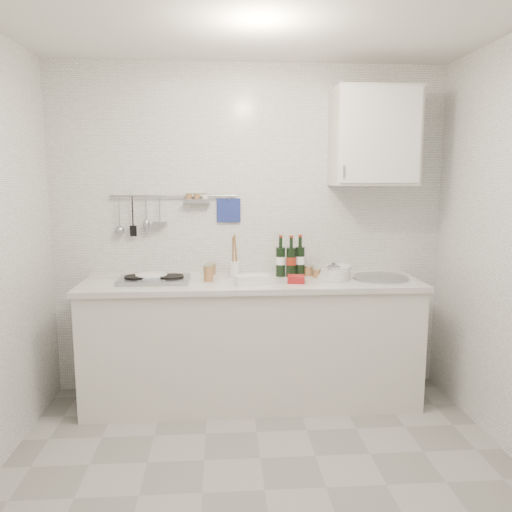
{
  "coord_description": "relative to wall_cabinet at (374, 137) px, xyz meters",
  "views": [
    {
      "loc": [
        -0.22,
        -2.43,
        1.65
      ],
      "look_at": [
        0.02,
        0.9,
        1.13
      ],
      "focal_mm": 35.0,
      "sensor_mm": 36.0,
      "label": 1
    }
  ],
  "objects": [
    {
      "name": "floor",
      "position": [
        -0.9,
        -1.22,
        -1.95
      ],
      "size": [
        3.0,
        3.0,
        0.0
      ],
      "primitive_type": "plane",
      "color": "slate",
      "rests_on": "ground"
    },
    {
      "name": "back_wall",
      "position": [
        -0.9,
        0.18,
        -0.7
      ],
      "size": [
        3.0,
        0.02,
        2.5
      ],
      "primitive_type": "cube",
      "color": "silver",
      "rests_on": "floor"
    },
    {
      "name": "counter",
      "position": [
        -0.89,
        -0.12,
        -1.52
      ],
      "size": [
        2.44,
        0.64,
        0.96
      ],
      "color": "beige",
      "rests_on": "floor"
    },
    {
      "name": "wall_rail",
      "position": [
        -1.5,
        0.15,
        -0.52
      ],
      "size": [
        0.98,
        0.09,
        0.34
      ],
      "color": "#93969B",
      "rests_on": "back_wall"
    },
    {
      "name": "wall_cabinet",
      "position": [
        0.0,
        0.0,
        0.0
      ],
      "size": [
        0.6,
        0.38,
        0.7
      ],
      "color": "beige",
      "rests_on": "back_wall"
    },
    {
      "name": "plate_stack_hob",
      "position": [
        -1.63,
        -0.09,
        -1.01
      ],
      "size": [
        0.25,
        0.25,
        0.05
      ],
      "rotation": [
        0.0,
        0.0,
        -0.12
      ],
      "color": "#496AA6",
      "rests_on": "counter"
    },
    {
      "name": "plate_stack_sink",
      "position": [
        -0.29,
        -0.12,
        -0.98
      ],
      "size": [
        0.26,
        0.24,
        0.11
      ],
      "rotation": [
        0.0,
        0.0,
        -0.28
      ],
      "color": "white",
      "rests_on": "counter"
    },
    {
      "name": "wine_bottles",
      "position": [
        -0.6,
        0.02,
        -0.87
      ],
      "size": [
        0.22,
        0.11,
        0.31
      ],
      "rotation": [
        0.0,
        0.0,
        0.07
      ],
      "color": "black",
      "rests_on": "counter"
    },
    {
      "name": "butter_dish",
      "position": [
        -0.91,
        -0.26,
        -1.0
      ],
      "size": [
        0.25,
        0.17,
        0.07
      ],
      "primitive_type": "cube",
      "rotation": [
        0.0,
        0.0,
        0.28
      ],
      "color": "white",
      "rests_on": "counter"
    },
    {
      "name": "strawberry_punnet",
      "position": [
        -0.59,
        -0.22,
        -1.01
      ],
      "size": [
        0.14,
        0.14,
        0.05
      ],
      "primitive_type": "cube",
      "rotation": [
        0.0,
        0.0,
        -0.15
      ],
      "color": "#B01F13",
      "rests_on": "counter"
    },
    {
      "name": "utensil_crock",
      "position": [
        -1.02,
        0.02,
        -0.95
      ],
      "size": [
        0.08,
        0.08,
        0.32
      ],
      "rotation": [
        0.0,
        0.0,
        -0.43
      ],
      "color": "white",
      "rests_on": "counter"
    },
    {
      "name": "jar_a",
      "position": [
        -1.2,
        0.13,
        -0.98
      ],
      "size": [
        0.07,
        0.07,
        0.09
      ],
      "rotation": [
        0.0,
        0.0,
        -0.11
      ],
      "color": "olive",
      "rests_on": "counter"
    },
    {
      "name": "jar_b",
      "position": [
        -0.46,
        0.03,
        -0.99
      ],
      "size": [
        0.07,
        0.07,
        0.08
      ],
      "rotation": [
        0.0,
        0.0,
        0.42
      ],
      "color": "olive",
      "rests_on": "counter"
    },
    {
      "name": "jar_c",
      "position": [
        -0.41,
        -0.04,
        -1.0
      ],
      "size": [
        0.06,
        0.06,
        0.07
      ],
      "rotation": [
        0.0,
        0.0,
        -0.11
      ],
      "color": "olive",
      "rests_on": "counter"
    },
    {
      "name": "jar_d",
      "position": [
        -1.21,
        -0.12,
        -0.97
      ],
      "size": [
        0.07,
        0.07,
        0.12
      ],
      "rotation": [
        0.0,
        0.0,
        -0.27
      ],
      "color": "olive",
      "rests_on": "counter"
    }
  ]
}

